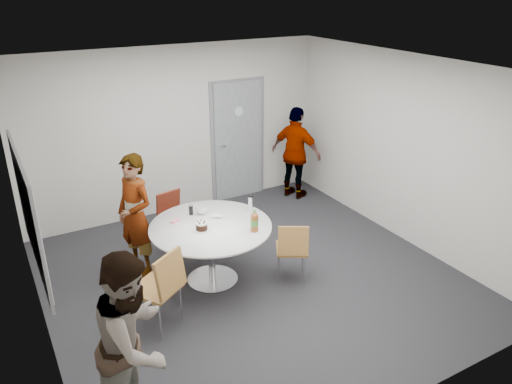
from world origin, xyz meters
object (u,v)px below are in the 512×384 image
door (238,141)px  chair_near_right (292,247)px  person_left (134,342)px  person_right (296,153)px  whiteboard (29,213)px  table (212,233)px  person_main (135,215)px  chair_near_left (162,283)px  chair_far (173,214)px

door → chair_near_right: (-0.69, -2.79, -0.52)m
person_left → person_right: person_left is taller
whiteboard → table: size_ratio=1.25×
table → person_main: person_main is taller
door → chair_near_right: 2.92m
chair_near_left → person_left: (-0.61, -1.09, 0.25)m
table → person_right: 2.96m
door → table: size_ratio=1.39×
table → person_left: size_ratio=0.90×
door → chair_near_left: size_ratio=2.18×
door → person_main: door is taller
whiteboard → chair_near_right: (2.87, -0.50, -0.95)m
table → person_left: person_left is taller
chair_near_left → chair_near_right: bearing=-29.7°
whiteboard → person_right: size_ratio=1.17×
person_right → chair_near_left: bearing=99.2°
chair_far → person_main: bearing=20.2°
table → chair_far: bearing=95.9°
whiteboard → chair_near_right: whiteboard is taller
whiteboard → person_right: (4.41, 1.74, -0.64)m
person_left → person_main: bearing=24.0°
chair_far → person_main: 0.82m
door → chair_near_left: bearing=-130.2°
chair_far → person_right: bearing=-178.2°
table → person_right: (2.40, 1.73, 0.13)m
chair_near_right → person_main: bearing=173.2°
chair_far → person_right: 2.61m
chair_far → person_left: person_left is taller
chair_near_right → chair_far: chair_far is taller
chair_near_right → whiteboard: bearing=-160.0°
whiteboard → person_main: size_ratio=1.16×
door → chair_far: 2.10m
chair_far → person_left: bearing=51.7°
table → chair_near_right: size_ratio=1.83×
table → chair_near_left: 1.08m
person_right → door: bearing=31.4°
chair_far → person_right: size_ratio=0.51×
door → person_right: 1.03m
table → person_left: (-1.50, -1.71, 0.16)m
person_left → whiteboard: bearing=57.9°
door → chair_near_right: bearing=-103.9°
chair_near_right → person_main: person_main is taller
whiteboard → door: bearing=32.7°
whiteboard → person_main: (1.25, 0.71, -0.63)m
door → chair_far: size_ratio=2.54×
person_main → person_right: person_main is taller
door → chair_near_right: door is taller
chair_far → person_main: person_main is taller
chair_near_left → person_main: person_main is taller
whiteboard → chair_near_left: (1.12, -0.60, -0.85)m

